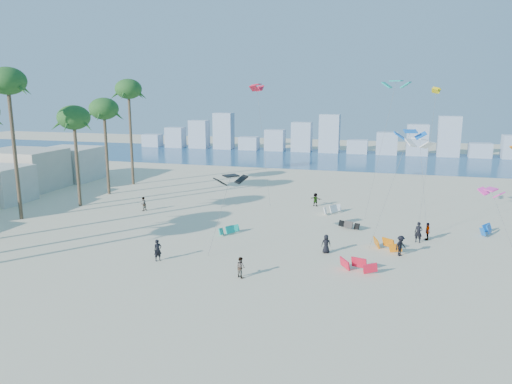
# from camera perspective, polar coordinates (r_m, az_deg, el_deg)

# --- Properties ---
(ground) EXTENTS (220.00, 220.00, 0.00)m
(ground) POSITION_cam_1_polar(r_m,az_deg,el_deg) (33.26, -12.84, -12.90)
(ground) COLOR beige
(ground) RESTS_ON ground
(ocean) EXTENTS (220.00, 220.00, 0.00)m
(ocean) POSITION_cam_1_polar(r_m,az_deg,el_deg) (100.42, 7.01, 3.96)
(ocean) COLOR navy
(ocean) RESTS_ON ground
(kitesurfer_near) EXTENTS (0.76, 0.78, 1.80)m
(kitesurfer_near) POSITION_cam_1_polar(r_m,az_deg,el_deg) (40.88, -11.43, -6.71)
(kitesurfer_near) COLOR black
(kitesurfer_near) RESTS_ON ground
(kitesurfer_mid) EXTENTS (0.97, 0.92, 1.57)m
(kitesurfer_mid) POSITION_cam_1_polar(r_m,az_deg,el_deg) (36.78, -1.83, -8.79)
(kitesurfer_mid) COLOR gray
(kitesurfer_mid) RESTS_ON ground
(kitesurfers_far) EXTENTS (31.67, 17.73, 1.92)m
(kitesurfers_far) POSITION_cam_1_polar(r_m,az_deg,el_deg) (48.84, 8.55, -3.58)
(kitesurfers_far) COLOR black
(kitesurfers_far) RESTS_ON ground
(grounded_kites) EXTENTS (26.15, 19.48, 0.96)m
(grounded_kites) POSITION_cam_1_polar(r_m,az_deg,el_deg) (47.16, 12.49, -4.80)
(grounded_kites) COLOR #0DA491
(grounded_kites) RESTS_ON ground
(flying_kites) EXTENTS (29.62, 24.39, 15.23)m
(flying_kites) POSITION_cam_1_polar(r_m,az_deg,el_deg) (50.66, 13.71, 8.03)
(flying_kites) COLOR black
(flying_kites) RESTS_ON ground
(palm_row) EXTENTS (6.83, 44.80, 16.08)m
(palm_row) POSITION_cam_1_polar(r_m,az_deg,el_deg) (56.02, -25.23, 8.78)
(palm_row) COLOR brown
(palm_row) RESTS_ON ground
(distant_skyline) EXTENTS (85.00, 3.00, 8.40)m
(distant_skyline) POSITION_cam_1_polar(r_m,az_deg,el_deg) (110.06, 7.24, 6.27)
(distant_skyline) COLOR #9EADBF
(distant_skyline) RESTS_ON ground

